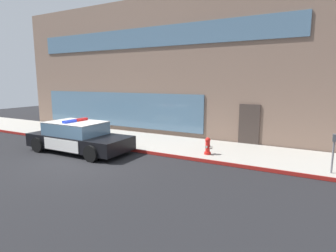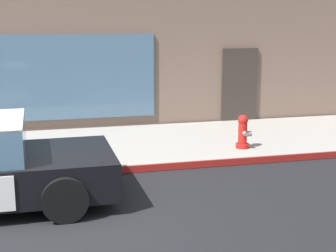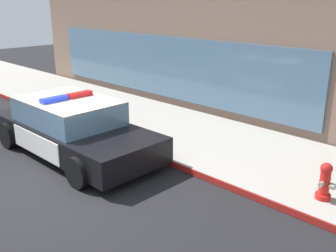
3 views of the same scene
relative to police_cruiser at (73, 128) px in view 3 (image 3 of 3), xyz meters
name	(u,v)px [view 3 (image 3 of 3)]	position (x,y,z in m)	size (l,w,h in m)	color
ground	(68,187)	(1.50, -1.10, -0.68)	(48.00, 48.00, 0.00)	black
sidewalk	(195,137)	(1.50, 2.92, -0.61)	(48.00, 3.57, 0.15)	#A39E93
curb_red_paint	(147,154)	(1.50, 1.12, -0.61)	(28.80, 0.04, 0.14)	maroon
police_cruiser	(73,128)	(0.00, 0.00, 0.00)	(4.91, 2.20, 1.49)	black
fire_hydrant	(325,182)	(5.58, 1.85, -0.18)	(0.34, 0.39, 0.73)	red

